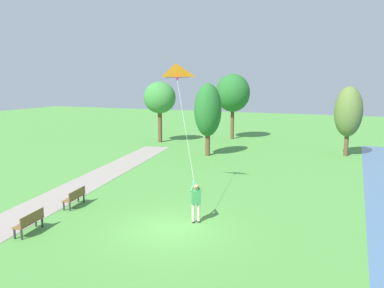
# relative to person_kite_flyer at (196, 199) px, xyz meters

# --- Properties ---
(ground_plane) EXTENTS (120.00, 120.00, 0.00)m
(ground_plane) POSITION_rel_person_kite_flyer_xyz_m (-0.75, -1.11, -1.05)
(ground_plane) COLOR #4C8E3D
(walkway_path) EXTENTS (7.43, 31.98, 0.02)m
(walkway_path) POSITION_rel_person_kite_flyer_xyz_m (-8.23, 0.89, -1.04)
(walkway_path) COLOR gray
(walkway_path) RESTS_ON ground
(person_kite_flyer) EXTENTS (0.55, 0.62, 1.83)m
(person_kite_flyer) POSITION_rel_person_kite_flyer_xyz_m (0.00, 0.00, 0.00)
(person_kite_flyer) COLOR #232328
(person_kite_flyer) RESTS_ON ground
(flying_kite) EXTENTS (3.09, 3.47, 5.32)m
(flying_kite) POSITION_rel_person_kite_flyer_xyz_m (-2.56, 3.50, 5.54)
(flying_kite) COLOR orange
(park_bench_near_walkway) EXTENTS (0.67, 1.55, 0.88)m
(park_bench_near_walkway) POSITION_rel_person_kite_flyer_xyz_m (-5.79, -3.78, -0.54)
(park_bench_near_walkway) COLOR brown
(park_bench_near_walkway) RESTS_ON ground
(park_bench_far_walkway) EXTENTS (0.67, 1.55, 0.88)m
(park_bench_far_walkway) POSITION_rel_person_kite_flyer_xyz_m (-6.34, -0.32, -0.54)
(park_bench_far_walkway) COLOR brown
(park_bench_far_walkway) RESTS_ON ground
(tree_treeline_left) EXTENTS (3.59, 3.64, 6.88)m
(tree_treeline_left) POSITION_rel_person_kite_flyer_xyz_m (-5.81, 24.38, 3.81)
(tree_treeline_left) COLOR brown
(tree_treeline_left) RESTS_ON ground
(tree_behind_path) EXTENTS (3.30, 2.79, 6.07)m
(tree_behind_path) POSITION_rel_person_kite_flyer_xyz_m (-11.89, 19.42, 3.39)
(tree_behind_path) COLOR brown
(tree_behind_path) RESTS_ON ground
(tree_lakeside_near) EXTENTS (2.21, 2.49, 5.98)m
(tree_lakeside_near) POSITION_rel_person_kite_flyer_xyz_m (-4.94, 14.61, 2.72)
(tree_lakeside_near) COLOR brown
(tree_lakeside_near) RESTS_ON ground
(tree_lakeside_far) EXTENTS (2.22, 2.39, 5.73)m
(tree_lakeside_far) POSITION_rel_person_kite_flyer_xyz_m (5.68, 18.89, 2.60)
(tree_lakeside_far) COLOR brown
(tree_lakeside_far) RESTS_ON ground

